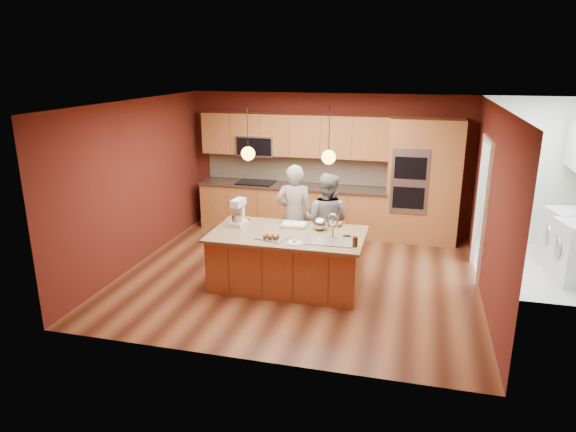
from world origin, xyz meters
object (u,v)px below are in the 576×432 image
(person_right, at_px, (326,221))
(mixing_bowl, at_px, (320,224))
(stand_mixer, at_px, (238,214))
(island, at_px, (289,259))
(person_left, at_px, (294,215))

(person_right, xyz_separation_m, mixing_bowl, (0.01, -0.62, 0.14))
(stand_mixer, height_order, mixing_bowl, stand_mixer)
(person_right, bearing_deg, stand_mixer, 39.35)
(person_right, xyz_separation_m, stand_mixer, (-1.25, -0.71, 0.23))
(island, bearing_deg, person_left, 98.25)
(island, bearing_deg, mixing_bowl, 32.94)
(person_left, height_order, mixing_bowl, person_left)
(island, relative_size, person_left, 1.34)
(person_left, distance_m, person_right, 0.54)
(person_right, height_order, stand_mixer, person_right)
(person_left, distance_m, stand_mixer, 1.03)
(stand_mixer, bearing_deg, island, -4.45)
(island, height_order, person_right, person_right)
(person_left, relative_size, stand_mixer, 4.08)
(island, bearing_deg, stand_mixer, 167.88)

